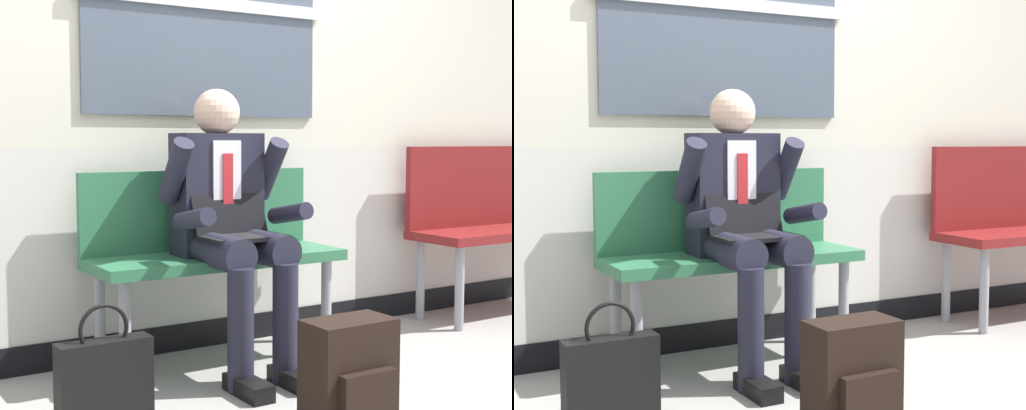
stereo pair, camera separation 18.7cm
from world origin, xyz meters
TOP-DOWN VIEW (x-y plane):
  - ground_plane at (0.00, 0.00)m, footprint 18.00×18.00m
  - station_wall at (-0.00, 0.56)m, footprint 5.57×0.17m
  - bench_with_person at (-0.17, 0.28)m, footprint 1.19×0.42m
  - person_seated at (-0.17, 0.09)m, footprint 0.57×0.70m
  - backpack at (-0.17, -0.75)m, footprint 0.32×0.22m
  - handbag at (-0.88, -0.22)m, footprint 0.35×0.10m

SIDE VIEW (x-z plane):
  - ground_plane at x=0.00m, z-range 0.00..0.00m
  - handbag at x=-0.88m, z-range -0.06..0.39m
  - backpack at x=-0.17m, z-range 0.00..0.40m
  - bench_with_person at x=-0.17m, z-range 0.10..0.99m
  - person_seated at x=-0.17m, z-range 0.05..1.32m
  - station_wall at x=0.00m, z-range -0.01..2.78m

